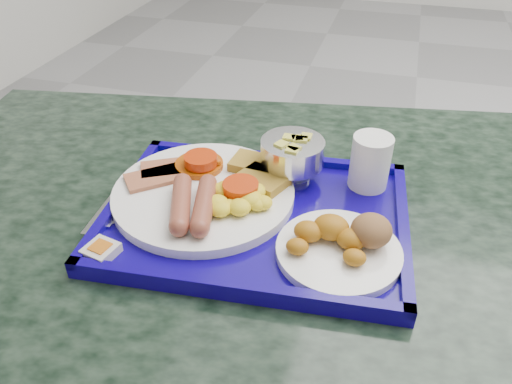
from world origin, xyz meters
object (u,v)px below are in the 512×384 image
tray (256,217)px  juice_cup (370,160)px  table (259,305)px  bread_plate (343,243)px  fruit_bowl (292,153)px  main_plate (209,191)px

tray → juice_cup: size_ratio=5.39×
table → bread_plate: bread_plate is taller
juice_cup → fruit_bowl: bearing=-174.3°
tray → main_plate: size_ratio=1.67×
fruit_bowl → tray: bearing=-104.6°
tray → main_plate: bearing=167.3°
main_plate → bread_plate: bread_plate is taller
table → fruit_bowl: size_ratio=13.15×
bread_plate → juice_cup: size_ratio=1.94×
table → juice_cup: (0.15, 0.11, 0.25)m
main_plate → juice_cup: (0.23, 0.10, 0.03)m
juice_cup → bread_plate: bearing=-95.5°
table → fruit_bowl: bearing=75.3°
table → bread_plate: bearing=-23.9°
tray → bread_plate: bearing=-19.6°
bread_plate → main_plate: bearing=162.9°
table → juice_cup: size_ratio=15.42×
table → bread_plate: size_ratio=7.95×
table → tray: bearing=-103.5°
fruit_bowl → juice_cup: bearing=5.7°
bread_plate → fruit_bowl: size_ratio=1.65×
fruit_bowl → bread_plate: bearing=-56.4°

